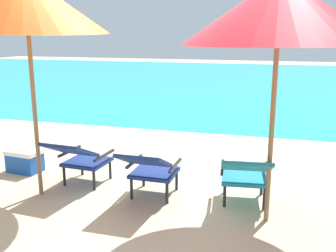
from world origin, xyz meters
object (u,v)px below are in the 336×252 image
at_px(lounge_chair_center, 150,168).
at_px(cooler_box, 25,160).
at_px(lounge_chair_right, 245,173).
at_px(beach_umbrella_left, 26,4).
at_px(beach_umbrella_right, 279,10).
at_px(lounge_chair_left, 79,157).

bearing_deg(lounge_chair_center, cooler_box, 167.81).
relative_size(lounge_chair_right, beach_umbrella_left, 0.36).
distance_m(lounge_chair_center, beach_umbrella_right, 2.19).
relative_size(lounge_chair_left, lounge_chair_center, 1.04).
relative_size(lounge_chair_left, beach_umbrella_right, 0.37).
distance_m(lounge_chair_left, lounge_chair_center, 1.00).
bearing_deg(beach_umbrella_right, lounge_chair_right, 133.83).
height_order(lounge_chair_left, lounge_chair_center, same).
bearing_deg(cooler_box, beach_umbrella_left, -43.19).
distance_m(lounge_chair_left, beach_umbrella_left, 1.90).
distance_m(beach_umbrella_left, beach_umbrella_right, 2.69).
xyz_separation_m(lounge_chair_left, lounge_chair_right, (2.07, -0.02, 0.00)).
bearing_deg(cooler_box, beach_umbrella_right, -9.82).
xyz_separation_m(lounge_chair_center, lounge_chair_right, (1.08, 0.12, 0.00)).
height_order(lounge_chair_left, beach_umbrella_left, beach_umbrella_left).
bearing_deg(cooler_box, lounge_chair_center, -12.19).
height_order(beach_umbrella_left, beach_umbrella_right, beach_umbrella_left).
relative_size(beach_umbrella_left, beach_umbrella_right, 1.05).
bearing_deg(lounge_chair_left, beach_umbrella_left, -136.46).
bearing_deg(lounge_chair_right, beach_umbrella_right, -46.17).
relative_size(lounge_chair_right, beach_umbrella_right, 0.38).
bearing_deg(beach_umbrella_left, lounge_chair_center, 8.49).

